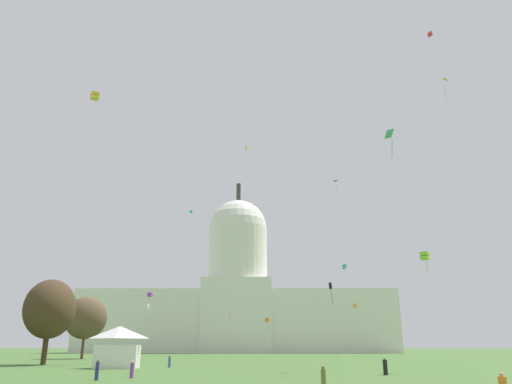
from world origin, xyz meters
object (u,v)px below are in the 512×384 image
Objects in this scene: kite_lime_high at (443,83)px; kite_white_low at (147,306)px; tree_west_near at (86,318)px; person_navy_front_left at (97,370)px; person_denim_near_tree_east at (169,362)px; kite_black_low at (331,288)px; person_olive_deep_crowd at (323,378)px; tree_west_far at (50,309)px; kite_pink_low at (228,310)px; kite_gold_mid at (95,96)px; person_black_lawn_far_left at (385,367)px; kite_lime_low at (425,256)px; kite_yellow_high at (246,148)px; event_tent at (118,347)px; kite_turquoise_mid at (344,267)px; kite_gold_low at (355,306)px; kite_blue_low at (144,314)px; kite_magenta_high at (336,184)px; kite_green_mid at (390,136)px; kite_orange_low at (267,320)px; kite_cyan_high at (191,212)px; kite_red_high at (430,34)px; kite_violet_low at (150,295)px; capitol_building at (237,301)px; person_purple_aisle_center at (132,370)px.

kite_white_low is at bearing -85.05° from kite_lime_high.
tree_west_near is 7.54× the size of person_navy_front_left.
kite_black_low is (26.85, 29.76, 13.22)m from person_denim_near_tree_east.
person_olive_deep_crowd is at bearing -59.53° from tree_west_near.
kite_pink_low is at bearing 51.69° from tree_west_far.
kite_gold_mid reaches higher than person_olive_deep_crowd.
person_black_lawn_far_left is 15.55m from kite_lime_low.
kite_yellow_high reaches higher than tree_west_near.
event_tent reaches higher than person_olive_deep_crowd.
kite_turquoise_mid is 1.81× the size of kite_gold_low.
person_olive_deep_crowd is 0.35× the size of kite_black_low.
kite_gold_mid is at bearing 61.79° from person_olive_deep_crowd.
person_olive_deep_crowd is at bearing -34.21° from kite_blue_low.
kite_blue_low is at bearing -22.61° from kite_magenta_high.
kite_green_mid is at bearing -122.14° from kite_gold_mid.
kite_yellow_high is at bearing 58.51° from tree_west_far.
kite_yellow_high is at bearing 113.90° from kite_turquoise_mid.
kite_gold_low reaches higher than kite_orange_low.
kite_blue_low is at bearing -147.53° from kite_green_mid.
kite_cyan_high is 62.43m from kite_turquoise_mid.
person_denim_near_tree_east is 78.78m from kite_white_low.
person_olive_deep_crowd is at bearing -57.66° from event_tent.
person_navy_front_left is 1.73× the size of kite_red_high.
event_tent is 3.96× the size of person_denim_near_tree_east.
person_denim_near_tree_east is 69.73m from kite_lime_high.
kite_cyan_high reaches higher than kite_violet_low.
kite_orange_low is at bearing -22.46° from person_navy_front_left.
kite_yellow_high is at bearing -158.63° from kite_green_mid.
kite_violet_low is 0.74× the size of kite_lime_high.
kite_orange_low reaches higher than event_tent.
kite_gold_mid is at bearing -7.66° from kite_cyan_high.
kite_lime_high is (38.76, -44.61, -5.40)m from kite_yellow_high.
kite_yellow_high is at bearing 57.79° from kite_lime_low.
capitol_building reaches higher than event_tent.
kite_gold_low is at bearing 44.01° from kite_blue_low.
kite_turquoise_mid reaches higher than kite_gold_low.
person_navy_front_left is 135.20m from kite_gold_low.
capitol_building reaches higher than kite_cyan_high.
kite_gold_mid is 95.59m from kite_turquoise_mid.
kite_gold_low is at bearing -59.01° from kite_gold_mid.
tree_west_near is (-20.03, 43.48, 6.02)m from event_tent.
kite_red_high is at bearing -105.78° from kite_gold_mid.
kite_cyan_high is at bearing 158.21° from person_black_lawn_far_left.
kite_orange_low is 35.99m from kite_white_low.
kite_yellow_high is at bearing -71.65° from kite_violet_low.
person_black_lawn_far_left is 1.35× the size of kite_gold_mid.
tree_west_near is 68.97m from person_purple_aisle_center.
kite_gold_mid is 64.44m from kite_lime_high.
kite_white_low is (-20.73, 74.87, 13.05)m from person_denim_near_tree_east.
kite_lime_low is at bearing -20.15° from kite_red_high.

